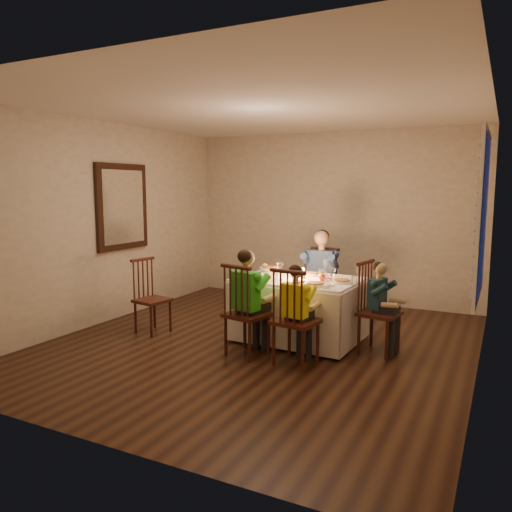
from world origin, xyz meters
The scene contains 26 objects.
ground centered at (0.00, 0.00, 0.00)m, with size 5.00×5.00×0.00m, color black.
wall_left centered at (-2.25, 0.00, 1.30)m, with size 0.02×5.00×2.60m, color beige.
wall_right centered at (2.25, 0.00, 1.30)m, with size 0.02×5.00×2.60m, color beige.
wall_back centered at (0.00, 2.50, 1.30)m, with size 4.50×0.02×2.60m, color beige.
ceiling centered at (0.00, 0.00, 2.60)m, with size 5.00×5.00×0.00m, color white.
dining_table centered at (0.32, 0.35, 0.52)m, with size 1.44×1.08×0.69m.
chair_adult centered at (0.33, 1.09, 0.00)m, with size 0.41×0.39×0.99m, color #33170E, non-canonical shape.
chair_near_left centered at (0.05, -0.40, 0.00)m, with size 0.41×0.39×0.99m, color #33170E, non-canonical shape.
chair_near_right centered at (0.61, -0.42, 0.00)m, with size 0.41×0.39×0.99m, color #33170E, non-canonical shape.
chair_end centered at (1.27, 0.29, 0.00)m, with size 0.41×0.39×0.99m, color #33170E, non-canonical shape.
chair_extra centered at (-1.37, -0.19, 0.00)m, with size 0.37×0.36×0.91m, color #33170E, non-canonical shape.
adult centered at (0.33, 1.09, 0.00)m, with size 0.44×0.41×1.22m, color navy, non-canonical shape.
child_green centered at (0.05, -0.40, 0.00)m, with size 0.39×0.35×1.13m, color green, non-canonical shape.
child_yellow centered at (0.61, -0.42, 0.00)m, with size 0.32×0.30×1.01m, color #FFFD1B, non-canonical shape.
child_teal centered at (1.27, 0.29, 0.00)m, with size 0.31×0.28×0.98m, color #1A3742, non-canonical shape.
setting_adult centered at (0.37, 0.60, 0.73)m, with size 0.26×0.26×0.02m, color white.
setting_green centered at (0.00, 0.11, 0.73)m, with size 0.26×0.26×0.02m, color white.
setting_yellow centered at (0.63, 0.04, 0.73)m, with size 0.26×0.26×0.02m, color white.
setting_teal centered at (0.84, 0.33, 0.73)m, with size 0.26×0.26×0.02m, color white.
candle_left centered at (0.26, 0.35, 0.77)m, with size 0.06×0.06×0.10m, color silver.
candle_right centered at (0.38, 0.34, 0.77)m, with size 0.06×0.06×0.10m, color silver.
squash centered at (-0.27, 0.67, 0.77)m, with size 0.09×0.09×0.09m, color yellow.
orange_fruit centered at (0.58, 0.38, 0.76)m, with size 0.08×0.08×0.08m, color orange.
serving_bowl centered at (-0.17, 0.61, 0.75)m, with size 0.23×0.23×0.06m, color white.
wall_mirror centered at (-2.22, 0.30, 1.50)m, with size 0.06×0.95×1.15m.
window_blinds centered at (2.21, 0.10, 1.50)m, with size 0.07×1.34×1.54m.
Camera 1 is at (2.42, -4.90, 1.76)m, focal length 35.00 mm.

